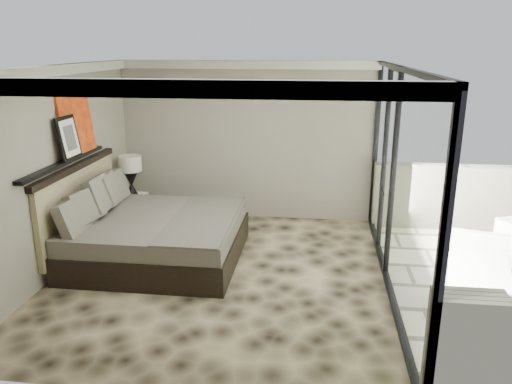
# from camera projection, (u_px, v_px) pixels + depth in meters

# --- Properties ---
(floor) EXTENTS (5.00, 5.00, 0.00)m
(floor) POSITION_uv_depth(u_px,v_px,m) (221.00, 275.00, 6.89)
(floor) COLOR black
(floor) RESTS_ON ground
(ceiling) EXTENTS (4.50, 5.00, 0.02)m
(ceiling) POSITION_uv_depth(u_px,v_px,m) (217.00, 67.00, 6.10)
(ceiling) COLOR silver
(ceiling) RESTS_ON back_wall
(back_wall) EXTENTS (4.50, 0.02, 2.80)m
(back_wall) POSITION_uv_depth(u_px,v_px,m) (247.00, 142.00, 8.86)
(back_wall) COLOR gray
(back_wall) RESTS_ON floor
(left_wall) EXTENTS (0.02, 5.00, 2.80)m
(left_wall) POSITION_uv_depth(u_px,v_px,m) (57.00, 171.00, 6.77)
(left_wall) COLOR gray
(left_wall) RESTS_ON floor
(glass_wall) EXTENTS (0.08, 5.00, 2.80)m
(glass_wall) POSITION_uv_depth(u_px,v_px,m) (396.00, 182.00, 6.22)
(glass_wall) COLOR white
(glass_wall) RESTS_ON floor
(terrace_slab) EXTENTS (3.00, 5.00, 0.12)m
(terrace_slab) POSITION_uv_depth(u_px,v_px,m) (506.00, 295.00, 6.45)
(terrace_slab) COLOR beige
(terrace_slab) RESTS_ON ground
(picture_ledge) EXTENTS (0.12, 2.20, 0.05)m
(picture_ledge) POSITION_uv_depth(u_px,v_px,m) (64.00, 163.00, 6.83)
(picture_ledge) COLOR black
(picture_ledge) RESTS_ON left_wall
(bed) EXTENTS (2.40, 2.32, 1.33)m
(bed) POSITION_uv_depth(u_px,v_px,m) (152.00, 233.00, 7.33)
(bed) COLOR black
(bed) RESTS_ON floor
(nightstand) EXTENTS (0.57, 0.57, 0.48)m
(nightstand) POSITION_uv_depth(u_px,v_px,m) (132.00, 210.00, 8.82)
(nightstand) COLOR black
(nightstand) RESTS_ON floor
(table_lamp) EXTENTS (0.39, 0.39, 0.71)m
(table_lamp) POSITION_uv_depth(u_px,v_px,m) (131.00, 170.00, 8.60)
(table_lamp) COLOR black
(table_lamp) RESTS_ON nightstand
(abstract_canvas) EXTENTS (0.13, 0.90, 0.90)m
(abstract_canvas) POSITION_uv_depth(u_px,v_px,m) (76.00, 123.00, 7.15)
(abstract_canvas) COLOR #B6450F
(abstract_canvas) RESTS_ON picture_ledge
(framed_print) EXTENTS (0.11, 0.50, 0.60)m
(framed_print) POSITION_uv_depth(u_px,v_px,m) (69.00, 138.00, 6.84)
(framed_print) COLOR black
(framed_print) RESTS_ON picture_ledge
(lounger) EXTENTS (1.10, 1.63, 0.58)m
(lounger) POSITION_uv_depth(u_px,v_px,m) (479.00, 279.00, 6.36)
(lounger) COLOR silver
(lounger) RESTS_ON terrace_slab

